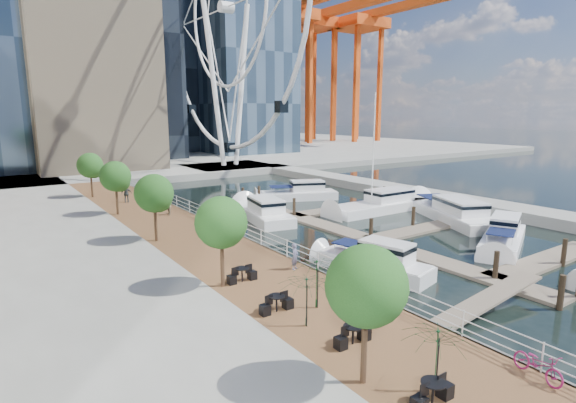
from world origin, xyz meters
The scene contains 19 objects.
ground centered at (0.00, 0.00, 0.00)m, with size 520.00×520.00×0.00m, color black.
boardwalk centered at (-9.00, 15.00, 0.50)m, with size 6.00×60.00×1.00m, color brown.
seawall centered at (-6.00, 15.00, 0.50)m, with size 0.25×60.00×1.00m, color #595954.
land_far centered at (0.00, 102.00, 0.50)m, with size 200.00×114.00×1.00m, color gray.
breakwater centered at (20.00, 20.00, 0.50)m, with size 4.00×60.00×1.00m, color gray.
pier centered at (14.00, 52.00, 0.50)m, with size 14.00×12.00×1.00m, color gray.
railing centered at (-6.10, 15.00, 1.52)m, with size 0.10×60.00×1.05m, color white, non-canonical shape.
floating_docks centered at (7.97, 9.98, 0.49)m, with size 16.00×34.00×2.60m.
ferris_wheel centered at (14.00, 52.00, 25.92)m, with size 5.80×45.60×47.80m.
port_cranes centered at (67.67, 95.67, 20.00)m, with size 40.00×52.00×38.00m.
street_trees centered at (-11.40, 14.00, 4.29)m, with size 2.60×42.60×4.60m.
cafe_tables centered at (-10.40, -2.00, 1.37)m, with size 2.50×13.70×0.74m.
yacht_foreground centered at (9.92, 1.55, 0.00)m, with size 2.44×9.09×2.15m, color white, non-canonical shape.
bicycle centered at (-6.50, -9.08, 1.48)m, with size 0.63×1.81×0.95m, color maroon.
pedestrian_near centered at (-6.96, 3.98, 1.75)m, with size 0.54×0.36×1.49m, color #545471.
pedestrian_mid centered at (-7.95, 21.28, 1.84)m, with size 0.82×0.64×1.68m, color gray.
pedestrian_far centered at (-9.28, 28.93, 1.88)m, with size 1.03×0.43×1.75m, color #353D43.
moored_yachts centered at (9.80, 13.72, 0.00)m, with size 22.46×35.68×11.50m.
cafe_seating centered at (-9.79, -3.22, 2.10)m, with size 4.57×9.88×2.31m.
Camera 1 is at (-20.87, -15.39, 9.53)m, focal length 28.00 mm.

